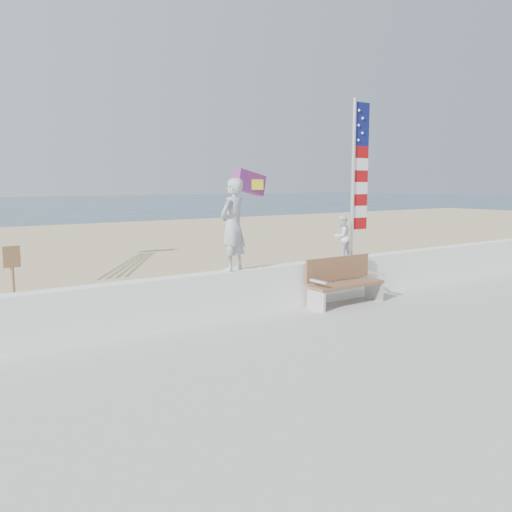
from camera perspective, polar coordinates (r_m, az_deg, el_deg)
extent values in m
plane|color=#2C4259|center=(9.20, 5.56, -9.70)|extent=(220.00, 220.00, 0.00)
cube|color=tan|center=(16.87, -14.89, -1.79)|extent=(90.00, 40.00, 0.08)
cube|color=white|center=(10.59, -1.51, -3.83)|extent=(30.00, 0.35, 0.90)
imported|color=#A1A1A7|center=(10.29, -2.45, 3.31)|extent=(0.76, 0.64, 1.76)
imported|color=white|center=(12.12, 9.00, 2.01)|extent=(0.53, 0.44, 0.97)
cube|color=brown|center=(11.61, 9.51, -2.95)|extent=(1.80, 0.50, 0.06)
cube|color=brown|center=(11.75, 8.62, -1.28)|extent=(1.80, 0.05, 0.50)
cube|color=silver|center=(11.09, 6.36, -4.67)|extent=(0.06, 0.50, 0.40)
cube|color=silver|center=(10.97, 6.56, -2.67)|extent=(0.06, 0.45, 0.05)
cube|color=silver|center=(12.26, 12.31, -3.60)|extent=(0.06, 0.50, 0.40)
cube|color=silver|center=(12.16, 12.54, -1.79)|extent=(0.06, 0.45, 0.05)
cylinder|color=white|center=(12.28, 10.17, 7.97)|extent=(0.08, 0.08, 3.50)
cube|color=#0F1451|center=(12.52, 11.10, 13.45)|extent=(0.44, 0.02, 0.95)
cube|color=#9E0A0C|center=(12.49, 10.84, 3.39)|extent=(0.44, 0.02, 0.26)
cube|color=white|center=(12.47, 10.87, 4.60)|extent=(0.44, 0.02, 0.26)
cube|color=#9E0A0C|center=(12.46, 10.90, 5.81)|extent=(0.44, 0.02, 0.26)
cube|color=white|center=(12.46, 10.93, 7.03)|extent=(0.44, 0.02, 0.26)
cube|color=#9E0A0C|center=(12.46, 10.96, 8.25)|extent=(0.44, 0.02, 0.26)
cube|color=white|center=(12.46, 10.99, 9.46)|extent=(0.44, 0.02, 0.26)
cube|color=#9E0A0C|center=(12.47, 11.03, 10.67)|extent=(0.44, 0.02, 0.26)
sphere|color=white|center=(12.39, 10.72, 11.89)|extent=(0.06, 0.06, 0.06)
sphere|color=white|center=(12.49, 11.13, 12.58)|extent=(0.06, 0.06, 0.06)
sphere|color=white|center=(12.42, 10.75, 13.36)|extent=(0.06, 0.06, 0.06)
sphere|color=white|center=(12.53, 11.17, 14.04)|extent=(0.06, 0.06, 0.06)
sphere|color=white|center=(12.46, 10.79, 14.83)|extent=(0.06, 0.06, 0.06)
cube|color=red|center=(12.26, -0.74, 7.75)|extent=(0.93, 0.39, 0.62)
cube|color=#FEF11A|center=(12.35, -0.16, 7.52)|extent=(0.32, 0.24, 0.23)
cylinder|color=olive|center=(11.60, -24.17, -3.25)|extent=(0.07, 0.07, 1.20)
cube|color=olive|center=(11.48, -24.33, -0.07)|extent=(0.32, 0.03, 0.42)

